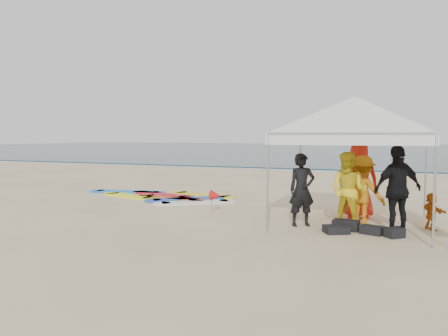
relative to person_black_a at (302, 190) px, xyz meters
name	(u,v)px	position (x,y,z in m)	size (l,w,h in m)	color
ground	(161,226)	(-3.03, -1.29, -0.85)	(120.00, 120.00, 0.00)	beige
ocean	(364,149)	(-3.03, 58.71, -0.81)	(160.00, 84.00, 0.08)	#0C2633
shoreline_foam	(311,170)	(-3.03, 16.91, -0.85)	(160.00, 1.20, 0.01)	silver
person_black_a	(302,190)	(0.00, 0.00, 0.00)	(0.62, 0.41, 1.70)	black
person_yellow	(349,191)	(1.05, 0.03, 0.02)	(0.85, 0.66, 1.75)	yellow
person_orange_a	(363,191)	(1.31, 0.56, -0.03)	(1.07, 0.61, 1.65)	orange
person_black_b	(398,189)	(2.08, 0.01, 0.10)	(1.12, 0.47, 1.91)	black
person_orange_b	(359,180)	(1.15, 1.50, 0.13)	(0.96, 0.62, 1.96)	red
person_seated	(431,211)	(2.79, 0.66, -0.43)	(0.78, 0.25, 0.84)	#C96011
canopy_tent	(355,97)	(1.10, 0.54, 2.16)	(4.58, 4.58, 3.45)	#A5A5A8
marker_pennant	(216,196)	(-2.49, 0.70, -0.36)	(0.28, 0.28, 0.64)	#A5A5A8
gear_pile	(356,228)	(1.26, -0.29, -0.76)	(1.72, 0.92, 0.22)	black
surfboard_spread	(166,197)	(-5.26, 2.89, -0.82)	(5.66, 2.95, 0.07)	silver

